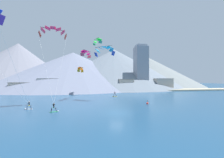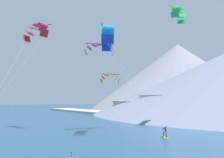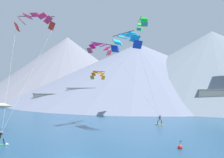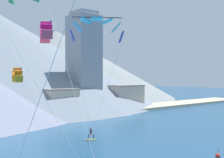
{
  "view_description": "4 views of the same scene",
  "coord_description": "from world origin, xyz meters",
  "views": [
    {
      "loc": [
        -5.57,
        -26.72,
        6.05
      ],
      "look_at": [
        1.46,
        12.91,
        6.21
      ],
      "focal_mm": 24.0,
      "sensor_mm": 36.0,
      "label": 1
    },
    {
      "loc": [
        30.37,
        -2.04,
        5.7
      ],
      "look_at": [
        1.63,
        18.04,
        8.44
      ],
      "focal_mm": 40.0,
      "sensor_mm": 36.0,
      "label": 2
    },
    {
      "loc": [
        11.44,
        -21.93,
        7.25
      ],
      "look_at": [
        -1.91,
        16.97,
        8.38
      ],
      "focal_mm": 40.0,
      "sensor_mm": 36.0,
      "label": 3
    },
    {
      "loc": [
        -23.08,
        -10.07,
        9.22
      ],
      "look_at": [
        0.9,
        16.55,
        8.87
      ],
      "focal_mm": 50.0,
      "sensor_mm": 36.0,
      "label": 4
    }
  ],
  "objects": [
    {
      "name": "parafoil_kite_near_lead",
      "position": [
        0.11,
        18.35,
        14.94
      ],
      "size": [
        7.65,
        9.27,
        14.69
      ],
      "color": "#1836A9"
    },
    {
      "name": "shore_building_old_town",
      "position": [
        37.87,
        51.46,
        3.36
      ],
      "size": [
        10.18,
        4.68,
        6.7
      ],
      "color": "#B7AD9E",
      "rests_on": "ground"
    },
    {
      "name": "parafoil_kite_distant_mid_solo",
      "position": [
        -7.21,
        23.83,
        9.58
      ],
      "size": [
        1.96,
        3.79,
        1.66
      ],
      "color": "#BC921C"
    },
    {
      "name": "highrise_tower",
      "position": [
        25.87,
        55.2,
        12.83
      ],
      "size": [
        7.0,
        7.0,
        26.07
      ],
      "color": "gray",
      "rests_on": "ground"
    },
    {
      "name": "mountain_peak_far_spur",
      "position": [
        48.04,
        104.44,
        14.17
      ],
      "size": [
        99.98,
        99.98,
        28.35
      ],
      "color": "gray",
      "rests_on": "ground"
    },
    {
      "name": "shore_building_promenade_mid",
      "position": [
        15.62,
        51.49,
        3.18
      ],
      "size": [
        8.02,
        6.86,
        6.34
      ],
      "color": "beige",
      "rests_on": "ground"
    },
    {
      "name": "race_marker_buoy",
      "position": [
        9.47,
        8.08,
        0.16
      ],
      "size": [
        0.56,
        0.56,
        1.02
      ],
      "color": "red",
      "rests_on": "ground"
    },
    {
      "name": "kitesurfer_near_lead",
      "position": [
        4.5,
        25.37,
        0.56
      ],
      "size": [
        1.78,
        0.89,
        1.8
      ],
      "color": "yellow",
      "rests_on": "ground"
    },
    {
      "name": "parafoil_kite_distant_high_outer",
      "position": [
        -5.45,
        20.41,
        14.34
      ],
      "size": [
        3.43,
        5.19,
        1.98
      ],
      "color": "#CB445C"
    }
  ]
}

